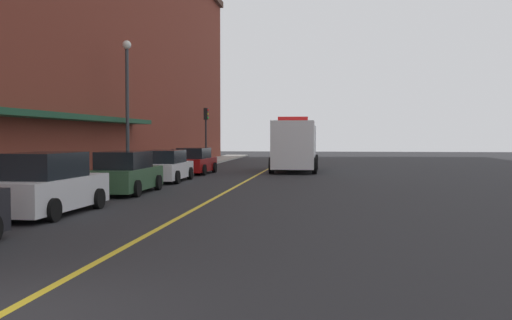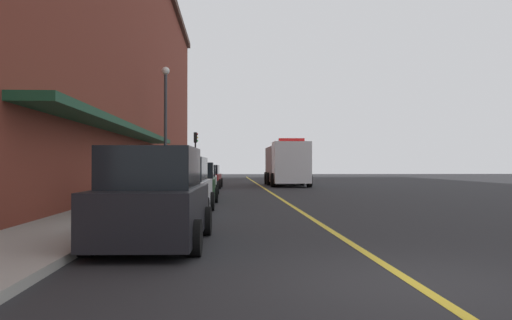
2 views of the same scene
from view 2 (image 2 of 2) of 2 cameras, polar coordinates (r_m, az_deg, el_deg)
ground_plane at (r=31.70m, az=1.25°, el=-3.41°), size 112.00×112.00×0.00m
sidewalk_left at (r=31.82m, az=-9.96°, el=-3.25°), size 2.40×70.00×0.15m
lane_center_stripe at (r=31.70m, az=1.25°, el=-3.40°), size 0.16×70.00×0.01m
brick_building_left at (r=32.64m, az=-20.08°, el=11.32°), size 9.88×64.00×16.53m
parked_car_0 at (r=10.14m, az=-11.40°, el=-4.44°), size 2.16×4.29×1.91m
parked_car_1 at (r=16.08m, az=-8.58°, el=-3.15°), size 2.11×4.79×1.81m
parked_car_2 at (r=22.53m, az=-6.81°, el=-2.55°), size 2.04×4.76×1.68m
parked_car_3 at (r=28.68m, az=-6.26°, el=-2.21°), size 2.15×4.80×1.58m
parked_car_4 at (r=34.71m, az=-5.51°, el=-1.93°), size 2.09×4.38×1.58m
box_truck at (r=38.55m, az=3.44°, el=-0.46°), size 2.93×7.93×3.44m
parking_meter_0 at (r=24.59m, az=-9.96°, el=-1.75°), size 0.14×0.18×1.33m
parking_meter_1 at (r=26.80m, az=-9.40°, el=-1.65°), size 0.14×0.18×1.33m
parking_meter_2 at (r=35.30m, az=-7.90°, el=-1.39°), size 0.14×0.18×1.33m
street_lamp_left at (r=29.03m, az=-10.13°, el=5.03°), size 0.44×0.44×6.94m
traffic_light_near at (r=44.99m, az=-6.81°, el=1.45°), size 0.38×0.36×4.30m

